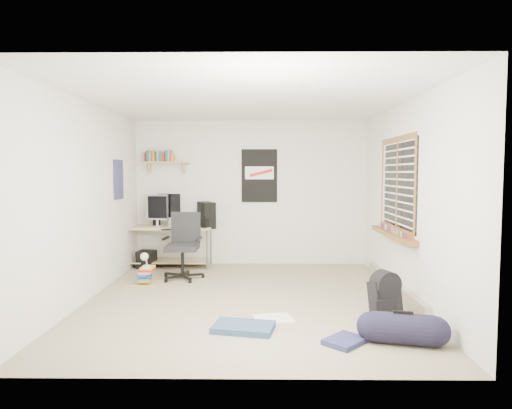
{
  "coord_description": "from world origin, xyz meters",
  "views": [
    {
      "loc": [
        0.18,
        -5.7,
        1.61
      ],
      "look_at": [
        0.11,
        0.22,
        1.19
      ],
      "focal_mm": 32.0,
      "sensor_mm": 36.0,
      "label": 1
    }
  ],
  "objects_px": {
    "desk": "(170,245)",
    "backpack": "(385,300)",
    "book_stack": "(145,274)",
    "duffel_bag": "(403,329)",
    "office_chair": "(182,247)"
  },
  "relations": [
    {
      "from": "desk",
      "to": "backpack",
      "type": "bearing_deg",
      "value": -27.03
    },
    {
      "from": "desk",
      "to": "book_stack",
      "type": "bearing_deg",
      "value": -79.31
    },
    {
      "from": "desk",
      "to": "book_stack",
      "type": "distance_m",
      "value": 1.24
    },
    {
      "from": "desk",
      "to": "duffel_bag",
      "type": "xyz_separation_m",
      "value": [
        2.89,
        -3.5,
        -0.22
      ]
    },
    {
      "from": "duffel_bag",
      "to": "book_stack",
      "type": "distance_m",
      "value": 3.77
    },
    {
      "from": "office_chair",
      "to": "backpack",
      "type": "relative_size",
      "value": 2.4
    },
    {
      "from": "backpack",
      "to": "book_stack",
      "type": "relative_size",
      "value": 0.97
    },
    {
      "from": "duffel_bag",
      "to": "desk",
      "type": "bearing_deg",
      "value": 142.86
    },
    {
      "from": "office_chair",
      "to": "book_stack",
      "type": "xyz_separation_m",
      "value": [
        -0.48,
        -0.32,
        -0.34
      ]
    },
    {
      "from": "office_chair",
      "to": "desk",
      "type": "bearing_deg",
      "value": 118.04
    },
    {
      "from": "desk",
      "to": "duffel_bag",
      "type": "bearing_deg",
      "value": -34.57
    },
    {
      "from": "office_chair",
      "to": "duffel_bag",
      "type": "distance_m",
      "value": 3.64
    },
    {
      "from": "desk",
      "to": "office_chair",
      "type": "height_order",
      "value": "office_chair"
    },
    {
      "from": "office_chair",
      "to": "backpack",
      "type": "height_order",
      "value": "office_chair"
    },
    {
      "from": "book_stack",
      "to": "backpack",
      "type": "bearing_deg",
      "value": -26.36
    }
  ]
}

